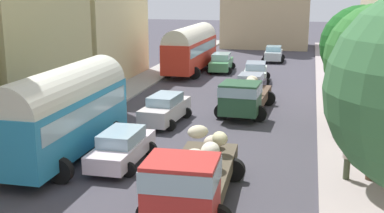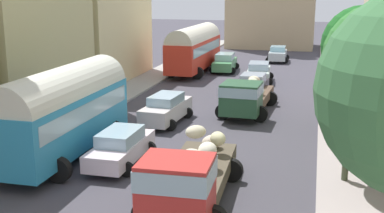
% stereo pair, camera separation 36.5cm
% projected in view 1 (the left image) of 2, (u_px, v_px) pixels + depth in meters
% --- Properties ---
extents(ground_plane, '(154.00, 154.00, 0.00)m').
position_uv_depth(ground_plane, '(224.00, 99.00, 33.29)').
color(ground_plane, '#403E46').
extents(sidewalk_left, '(2.50, 70.00, 0.14)m').
position_uv_depth(sidewalk_left, '(122.00, 93.00, 34.90)').
color(sidewalk_left, '#989894').
rests_on(sidewalk_left, ground).
extents(sidewalk_right, '(2.50, 70.00, 0.14)m').
position_uv_depth(sidewalk_right, '(337.00, 104.00, 31.64)').
color(sidewalk_right, '#A29594').
rests_on(sidewalk_right, ground).
extents(building_left_2, '(4.46, 9.59, 12.00)m').
position_uv_depth(building_left_2, '(20.00, 10.00, 27.93)').
color(building_left_2, '#BFB680').
rests_on(building_left_2, ground).
extents(building_left_3, '(4.12, 10.99, 10.23)m').
position_uv_depth(building_left_3, '(100.00, 15.00, 38.61)').
color(building_left_3, beige).
rests_on(building_left_3, ground).
extents(parked_bus_0, '(3.27, 8.68, 4.00)m').
position_uv_depth(parked_bus_0, '(64.00, 109.00, 21.36)').
color(parked_bus_0, teal).
rests_on(parked_bus_0, ground).
extents(parked_bus_1, '(3.40, 9.91, 4.02)m').
position_uv_depth(parked_bus_1, '(191.00, 47.00, 42.90)').
color(parked_bus_1, red).
rests_on(parked_bus_1, ground).
extents(cargo_truck_0, '(3.19, 7.24, 2.42)m').
position_uv_depth(cargo_truck_0, '(192.00, 177.00, 16.34)').
color(cargo_truck_0, '#B82D28').
rests_on(cargo_truck_0, ground).
extents(cargo_truck_1, '(3.16, 6.87, 2.16)m').
position_uv_depth(cargo_truck_1, '(245.00, 95.00, 28.89)').
color(cargo_truck_1, '#285034').
rests_on(cargo_truck_1, ground).
extents(car_0, '(2.36, 3.70, 1.69)m').
position_uv_depth(car_0, '(251.00, 87.00, 33.08)').
color(car_0, '#232029').
rests_on(car_0, ground).
extents(car_1, '(2.46, 4.33, 1.57)m').
position_uv_depth(car_1, '(256.00, 72.00, 38.85)').
color(car_1, silver).
rests_on(car_1, ground).
extents(car_2, '(2.26, 3.66, 1.54)m').
position_uv_depth(car_2, '(274.00, 54.00, 49.48)').
color(car_2, silver).
rests_on(car_2, ground).
extents(car_3, '(2.20, 4.38, 1.47)m').
position_uv_depth(car_3, '(122.00, 147.00, 20.98)').
color(car_3, silver).
rests_on(car_3, ground).
extents(car_4, '(2.35, 4.45, 1.60)m').
position_uv_depth(car_4, '(165.00, 109.00, 27.23)').
color(car_4, silver).
rests_on(car_4, ground).
extents(car_5, '(2.39, 4.47, 1.60)m').
position_uv_depth(car_5, '(221.00, 62.00, 43.77)').
color(car_5, '#4E965B').
rests_on(car_5, ground).
extents(pedestrian_0, '(0.35, 0.35, 1.77)m').
position_uv_depth(pedestrian_0, '(346.00, 81.00, 33.90)').
color(pedestrian_0, slate).
rests_on(pedestrian_0, ground).
extents(pedestrian_1, '(0.47, 0.47, 1.75)m').
position_uv_depth(pedestrian_1, '(353.00, 99.00, 28.65)').
color(pedestrian_1, '#192A41').
rests_on(pedestrian_1, ground).
extents(pedestrian_2, '(0.45, 0.45, 1.78)m').
position_uv_depth(pedestrian_2, '(347.00, 157.00, 18.92)').
color(pedestrian_2, '#444D35').
rests_on(pedestrian_2, ground).
extents(pedestrian_3, '(0.49, 0.49, 1.76)m').
position_uv_depth(pedestrian_3, '(341.00, 89.00, 31.66)').
color(pedestrian_3, '#182A48').
rests_on(pedestrian_3, ground).
extents(pedestrian_4, '(0.37, 0.37, 1.70)m').
position_uv_depth(pedestrian_4, '(358.00, 140.00, 21.19)').
color(pedestrian_4, '#1F2A4D').
rests_on(pedestrian_4, ground).
extents(roadside_tree_1, '(4.02, 4.02, 6.80)m').
position_uv_depth(roadside_tree_1, '(380.00, 59.00, 17.99)').
color(roadside_tree_1, brown).
rests_on(roadside_tree_1, ground).
extents(roadside_tree_2, '(4.07, 4.07, 6.45)m').
position_uv_depth(roadside_tree_2, '(361.00, 46.00, 25.22)').
color(roadside_tree_2, brown).
rests_on(roadside_tree_2, ground).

